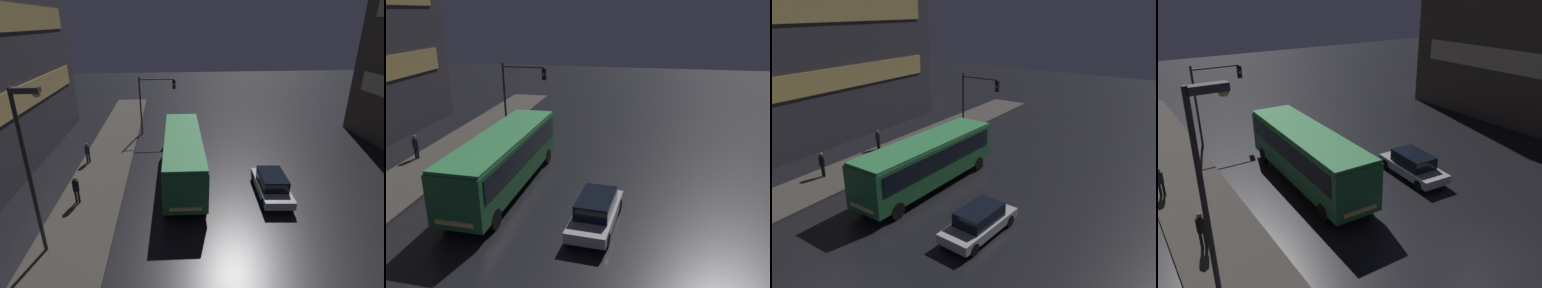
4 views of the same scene
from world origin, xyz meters
TOP-DOWN VIEW (x-y plane):
  - ground_plane at (0.00, 0.00)m, footprint 120.00×120.00m
  - sidewalk_left at (-9.00, 10.00)m, footprint 4.00×48.00m
  - bus_near at (-2.95, 10.25)m, footprint 2.96×11.09m
  - car_taxi at (2.68, 7.35)m, footprint 2.20×4.72m
  - pedestrian_near at (-9.71, 7.24)m, footprint 0.54×0.54m
  - pedestrian_mid at (-10.41, 13.10)m, footprint 0.50×0.50m
  - traffic_light_main at (-5.34, 19.90)m, footprint 3.58×0.35m
  - street_lamp_sidewalk at (-9.92, 3.05)m, footprint 1.25×0.36m

SIDE VIEW (x-z plane):
  - ground_plane at x=0.00m, z-range 0.00..0.00m
  - sidewalk_left at x=-9.00m, z-range 0.00..0.15m
  - car_taxi at x=2.68m, z-range 0.01..1.53m
  - pedestrian_mid at x=-10.41m, z-range 0.30..1.94m
  - pedestrian_near at x=-9.71m, z-range 0.32..2.06m
  - bus_near at x=-2.95m, z-range 0.38..3.61m
  - traffic_light_main at x=-5.34m, z-range 1.07..6.85m
  - street_lamp_sidewalk at x=-9.92m, z-range 1.41..9.50m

